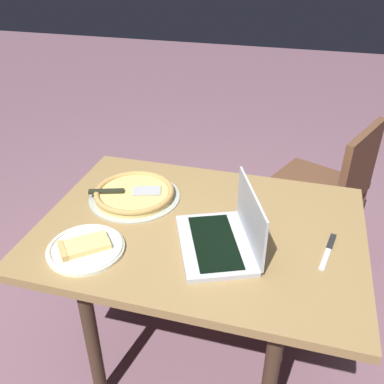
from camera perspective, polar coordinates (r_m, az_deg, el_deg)
ground_plane at (r=2.08m, az=0.94°, el=-20.30°), size 12.00×12.00×0.00m
dining_table at (r=1.63m, az=1.13°, el=-6.72°), size 1.19×0.86×0.70m
laptop at (r=1.47m, az=4.49°, el=-5.85°), size 0.36×0.42×0.21m
pizza_plate at (r=1.51m, az=-14.16°, el=-7.28°), size 0.27×0.27×0.04m
pizza_tray at (r=1.75m, az=-7.76°, el=-0.20°), size 0.37×0.37×0.04m
table_knife at (r=1.55m, az=17.93°, el=-7.16°), size 0.06×0.20×0.01m
chair_near at (r=2.34m, az=17.85°, el=0.88°), size 0.59×0.59×0.84m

